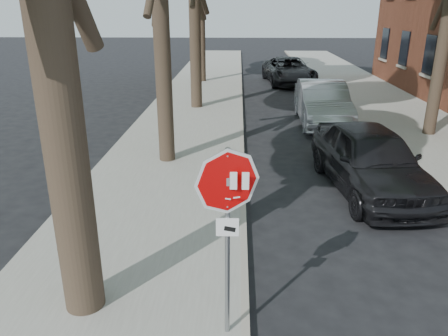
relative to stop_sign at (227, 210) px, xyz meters
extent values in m
cube|color=gray|center=(-1.80, 12.03, -1.89)|extent=(4.00, 55.00, 0.12)
cube|color=gray|center=(6.70, 12.03, -1.89)|extent=(4.00, 55.00, 0.12)
cube|color=#9E9384|center=(0.25, 12.03, -1.88)|extent=(0.12, 55.00, 0.13)
cube|color=#9E9384|center=(4.65, 12.03, -1.88)|extent=(0.12, 55.00, 0.13)
cylinder|color=gray|center=(0.00, 0.03, -0.53)|extent=(0.06, 0.06, 2.60)
cube|color=#99999E|center=(0.00, 0.00, 0.37)|extent=(0.05, 0.06, 0.10)
cylinder|color=#99999E|center=(0.00, -0.01, 0.37)|extent=(0.76, 0.32, 0.82)
cylinder|color=white|center=(0.00, -0.02, 0.37)|extent=(0.76, 0.32, 0.82)
cylinder|color=red|center=(0.00, -0.03, 0.37)|extent=(0.68, 0.29, 0.74)
cube|color=white|center=(-0.21, -0.04, 0.39)|extent=(0.08, 0.00, 0.22)
cube|color=white|center=(-0.07, -0.04, 0.39)|extent=(0.08, 0.00, 0.22)
cube|color=white|center=(0.07, -0.04, 0.39)|extent=(0.08, 0.00, 0.22)
cube|color=white|center=(0.21, -0.04, 0.39)|extent=(0.08, 0.00, 0.22)
cube|color=silver|center=(-0.11, -0.04, 0.18)|extent=(0.08, 0.00, 0.03)
cube|color=silver|center=(0.00, -0.04, 0.16)|extent=(0.08, 0.00, 0.03)
cube|color=silver|center=(0.11, -0.04, 0.18)|extent=(0.08, 0.00, 0.03)
cube|color=white|center=(0.00, -0.01, -0.23)|extent=(0.28, 0.02, 0.24)
cube|color=black|center=(0.03, -0.03, -0.25)|extent=(0.15, 0.00, 0.08)
imported|color=black|center=(3.30, 5.24, -1.15)|extent=(2.40, 4.88, 1.60)
imported|color=#A7A8AF|center=(3.30, 11.70, -1.16)|extent=(1.79, 4.85, 1.59)
imported|color=black|center=(3.01, 20.88, -1.21)|extent=(2.96, 5.55, 1.48)
camera|label=1|loc=(0.11, -4.74, 2.30)|focal=35.00mm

